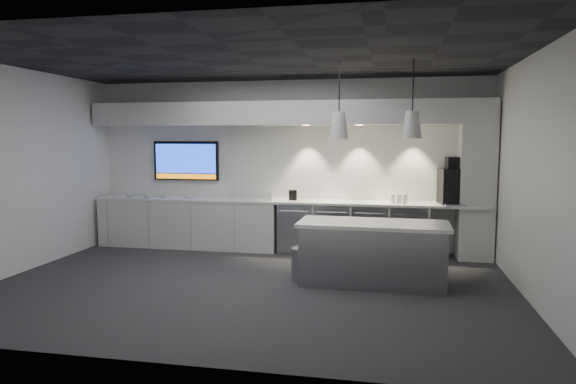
% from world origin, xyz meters
% --- Properties ---
extents(floor, '(7.00, 7.00, 0.00)m').
position_xyz_m(floor, '(0.00, 0.00, 0.00)').
color(floor, '#2E2E30').
rests_on(floor, ground).
extents(ceiling, '(7.00, 7.00, 0.00)m').
position_xyz_m(ceiling, '(0.00, 0.00, 3.00)').
color(ceiling, black).
rests_on(ceiling, wall_back).
extents(wall_back, '(7.00, 0.00, 7.00)m').
position_xyz_m(wall_back, '(0.00, 2.50, 1.50)').
color(wall_back, white).
rests_on(wall_back, floor).
extents(wall_front, '(7.00, 0.00, 7.00)m').
position_xyz_m(wall_front, '(0.00, -2.50, 1.50)').
color(wall_front, white).
rests_on(wall_front, floor).
extents(wall_left, '(0.00, 7.00, 7.00)m').
position_xyz_m(wall_left, '(-3.50, 0.00, 1.50)').
color(wall_left, white).
rests_on(wall_left, floor).
extents(wall_right, '(0.00, 7.00, 7.00)m').
position_xyz_m(wall_right, '(3.50, 0.00, 1.50)').
color(wall_right, white).
rests_on(wall_right, floor).
extents(back_counter, '(6.80, 0.65, 0.04)m').
position_xyz_m(back_counter, '(0.00, 2.17, 0.88)').
color(back_counter, white).
rests_on(back_counter, left_base_cabinets).
extents(left_base_cabinets, '(3.30, 0.63, 0.86)m').
position_xyz_m(left_base_cabinets, '(-1.75, 2.17, 0.43)').
color(left_base_cabinets, silver).
rests_on(left_base_cabinets, floor).
extents(fridge_unit_a, '(0.60, 0.61, 0.85)m').
position_xyz_m(fridge_unit_a, '(0.25, 2.17, 0.42)').
color(fridge_unit_a, gray).
rests_on(fridge_unit_a, floor).
extents(fridge_unit_b, '(0.60, 0.61, 0.85)m').
position_xyz_m(fridge_unit_b, '(0.88, 2.17, 0.42)').
color(fridge_unit_b, gray).
rests_on(fridge_unit_b, floor).
extents(fridge_unit_c, '(0.60, 0.61, 0.85)m').
position_xyz_m(fridge_unit_c, '(1.51, 2.17, 0.42)').
color(fridge_unit_c, gray).
rests_on(fridge_unit_c, floor).
extents(fridge_unit_d, '(0.60, 0.61, 0.85)m').
position_xyz_m(fridge_unit_d, '(2.14, 2.17, 0.42)').
color(fridge_unit_d, gray).
rests_on(fridge_unit_d, floor).
extents(backsplash, '(4.60, 0.03, 1.30)m').
position_xyz_m(backsplash, '(1.20, 2.48, 1.55)').
color(backsplash, silver).
rests_on(backsplash, wall_back).
extents(soffit, '(6.90, 0.60, 0.40)m').
position_xyz_m(soffit, '(0.00, 2.20, 2.40)').
color(soffit, silver).
rests_on(soffit, wall_back).
extents(column, '(0.55, 0.55, 2.60)m').
position_xyz_m(column, '(3.20, 2.20, 1.30)').
color(column, silver).
rests_on(column, floor).
extents(wall_tv, '(1.25, 0.07, 0.72)m').
position_xyz_m(wall_tv, '(-1.90, 2.45, 1.56)').
color(wall_tv, black).
rests_on(wall_tv, wall_back).
extents(island, '(2.03, 0.92, 0.85)m').
position_xyz_m(island, '(1.61, 0.38, 0.43)').
color(island, gray).
rests_on(island, floor).
extents(bin, '(0.34, 0.34, 0.46)m').
position_xyz_m(bin, '(0.66, 0.35, 0.23)').
color(bin, gray).
rests_on(bin, floor).
extents(coffee_machine, '(0.48, 0.64, 0.77)m').
position_xyz_m(coffee_machine, '(2.84, 2.20, 1.22)').
color(coffee_machine, black).
rests_on(coffee_machine, back_counter).
extents(sign_black, '(0.14, 0.02, 0.18)m').
position_xyz_m(sign_black, '(0.17, 2.17, 0.99)').
color(sign_black, black).
rests_on(sign_black, back_counter).
extents(sign_white, '(0.18, 0.06, 0.14)m').
position_xyz_m(sign_white, '(-0.25, 2.06, 0.97)').
color(sign_white, white).
rests_on(sign_white, back_counter).
extents(cup_cluster, '(0.28, 0.18, 0.15)m').
position_xyz_m(cup_cluster, '(1.97, 2.14, 0.98)').
color(cup_cluster, silver).
rests_on(cup_cluster, back_counter).
extents(tray_a, '(0.19, 0.19, 0.02)m').
position_xyz_m(tray_a, '(-2.82, 2.13, 0.91)').
color(tray_a, '#ADADAD').
rests_on(tray_a, back_counter).
extents(tray_b, '(0.20, 0.20, 0.02)m').
position_xyz_m(tray_b, '(-2.48, 2.10, 0.91)').
color(tray_b, '#ADADAD').
rests_on(tray_b, back_counter).
extents(tray_c, '(0.19, 0.19, 0.02)m').
position_xyz_m(tray_c, '(-2.21, 2.15, 0.91)').
color(tray_c, '#ADADAD').
rests_on(tray_c, back_counter).
extents(tray_d, '(0.16, 0.16, 0.02)m').
position_xyz_m(tray_d, '(-1.73, 2.15, 0.91)').
color(tray_d, '#ADADAD').
rests_on(tray_d, back_counter).
extents(pendant_left, '(0.25, 0.25, 1.06)m').
position_xyz_m(pendant_left, '(1.14, 0.38, 2.15)').
color(pendant_left, silver).
rests_on(pendant_left, ceiling).
extents(pendant_right, '(0.25, 0.25, 1.06)m').
position_xyz_m(pendant_right, '(2.09, 0.38, 2.15)').
color(pendant_right, silver).
rests_on(pendant_right, ceiling).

